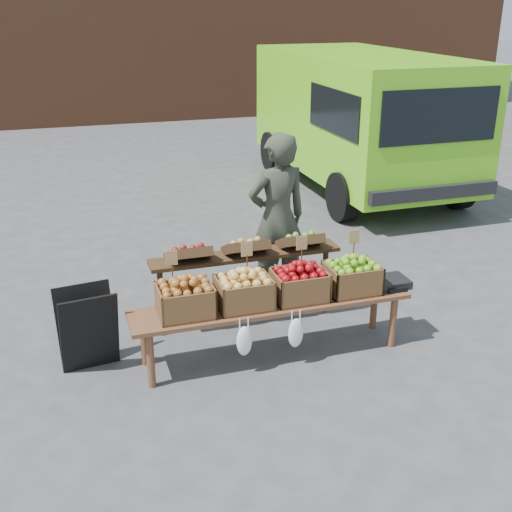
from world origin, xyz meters
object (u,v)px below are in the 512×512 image
object	(u,v)px
chalkboard_sign	(88,329)
crate_russet_pears	(244,293)
delivery_van	(359,123)
vendor	(277,219)
weighing_scale	(390,282)
crate_red_apples	(299,285)
display_bench	(272,329)
crate_golden_apples	(186,301)
back_table	(246,278)
crate_green_apples	(352,278)

from	to	relation	value
chalkboard_sign	crate_russet_pears	size ratio (longest dim) A/B	1.60
delivery_van	vendor	size ratio (longest dim) A/B	2.73
delivery_van	weighing_scale	bearing A→B (deg)	-112.85
delivery_van	chalkboard_sign	bearing A→B (deg)	-136.69
vendor	crate_red_apples	distance (m)	1.26
display_bench	crate_golden_apples	distance (m)	0.93
delivery_van	weighing_scale	world-z (taller)	delivery_van
display_bench	back_table	bearing A→B (deg)	93.27
back_table	weighing_scale	world-z (taller)	back_table
back_table	display_bench	xyz separation A→B (m)	(0.04, -0.72, -0.24)
chalkboard_sign	crate_red_apples	bearing A→B (deg)	-16.53
chalkboard_sign	weighing_scale	bearing A→B (deg)	-13.58
delivery_van	vendor	bearing A→B (deg)	-126.77
delivery_van	crate_golden_apples	xyz separation A→B (m)	(-4.21, -5.17, -0.47)
vendor	display_bench	size ratio (longest dim) A/B	0.71
crate_golden_apples	display_bench	bearing A→B (deg)	0.00
crate_golden_apples	crate_red_apples	world-z (taller)	same
chalkboard_sign	crate_golden_apples	size ratio (longest dim) A/B	1.60
delivery_van	crate_russet_pears	size ratio (longest dim) A/B	10.53
crate_russet_pears	crate_golden_apples	bearing A→B (deg)	180.00
weighing_scale	delivery_van	bearing A→B (deg)	67.57
crate_red_apples	crate_russet_pears	bearing A→B (deg)	180.00
chalkboard_sign	weighing_scale	world-z (taller)	chalkboard_sign
delivery_van	display_bench	size ratio (longest dim) A/B	1.95
weighing_scale	crate_red_apples	bearing A→B (deg)	180.00
crate_russet_pears	crate_green_apples	distance (m)	1.10
vendor	back_table	size ratio (longest dim) A/B	0.92
vendor	crate_green_apples	world-z (taller)	vendor
vendor	weighing_scale	xyz separation A→B (m)	(0.78, -1.22, -0.35)
chalkboard_sign	crate_russet_pears	world-z (taller)	crate_russet_pears
crate_red_apples	crate_golden_apples	bearing A→B (deg)	180.00
chalkboard_sign	crate_red_apples	size ratio (longest dim) A/B	1.60
crate_red_apples	crate_green_apples	distance (m)	0.55
crate_golden_apples	crate_green_apples	world-z (taller)	same
delivery_van	crate_russet_pears	world-z (taller)	delivery_van
crate_golden_apples	delivery_van	bearing A→B (deg)	50.85
crate_golden_apples	crate_green_apples	distance (m)	1.65
back_table	crate_green_apples	xyz separation A→B (m)	(0.87, -0.72, 0.19)
back_table	display_bench	bearing A→B (deg)	-86.73
crate_russet_pears	crate_green_apples	xyz separation A→B (m)	(1.10, 0.00, 0.00)
vendor	crate_golden_apples	bearing A→B (deg)	35.99
chalkboard_sign	vendor	bearing A→B (deg)	15.09
chalkboard_sign	weighing_scale	size ratio (longest dim) A/B	2.36
display_bench	crate_russet_pears	world-z (taller)	crate_russet_pears
vendor	crate_golden_apples	size ratio (longest dim) A/B	3.86
chalkboard_sign	back_table	distance (m)	1.71
vendor	crate_russet_pears	world-z (taller)	vendor
crate_red_apples	weighing_scale	distance (m)	0.98
display_bench	crate_red_apples	world-z (taller)	crate_red_apples
crate_russet_pears	weighing_scale	world-z (taller)	crate_russet_pears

